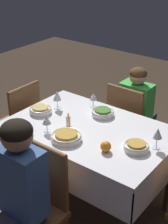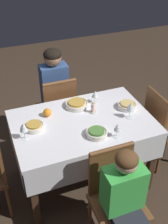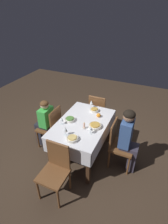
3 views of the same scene
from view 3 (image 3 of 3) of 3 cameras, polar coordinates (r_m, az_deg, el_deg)
name	(u,v)px [view 3 (image 3 of 3)]	position (r m, az deg, el deg)	size (l,w,h in m)	color
ground_plane	(83,154)	(3.60, -0.38, -13.44)	(8.00, 8.00, 0.00)	#3D2D21
dining_table	(83,127)	(3.16, -0.43, -5.01)	(1.28, 0.85, 0.77)	silver
chair_north	(119,143)	(3.14, 11.27, -9.80)	(0.40, 0.40, 0.91)	brown
chair_south	(51,126)	(3.52, -10.57, -4.51)	(0.40, 0.40, 0.91)	brown
chair_east	(55,169)	(2.73, -9.35, -17.75)	(0.40, 0.40, 0.91)	brown
chair_west	(98,111)	(3.94, 4.64, 0.35)	(0.40, 0.40, 0.91)	brown
person_adult_denim	(129,138)	(3.02, 14.37, -8.10)	(0.30, 0.34, 1.18)	#383342
person_child_green	(44,121)	(3.56, -12.85, -2.96)	(0.30, 0.33, 1.04)	#282833
bowl_north	(95,126)	(2.98, 3.62, -4.44)	(0.23, 0.23, 0.06)	silver
wine_glass_north	(91,129)	(2.79, 2.17, -5.44)	(0.07, 0.07, 0.14)	white
bowl_south	(70,119)	(3.14, -4.61, -2.37)	(0.19, 0.19, 0.06)	silver
wine_glass_south	(62,120)	(3.03, -7.33, -2.48)	(0.06, 0.06, 0.13)	white
bowl_east	(72,138)	(2.72, -3.80, -8.60)	(0.19, 0.19, 0.06)	silver
wine_glass_east	(65,129)	(2.76, -6.13, -5.68)	(0.07, 0.07, 0.16)	white
bowl_west	(94,110)	(3.40, 3.39, 0.70)	(0.18, 0.18, 0.06)	silver
wine_glass_west	(91,103)	(3.47, 2.43, 3.11)	(0.07, 0.07, 0.16)	white
candle_centerpiece	(84,126)	(2.94, 0.05, -4.63)	(0.06, 0.06, 0.12)	beige
orange_fruit	(99,115)	(3.23, 4.77, -1.04)	(0.08, 0.08, 0.08)	orange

